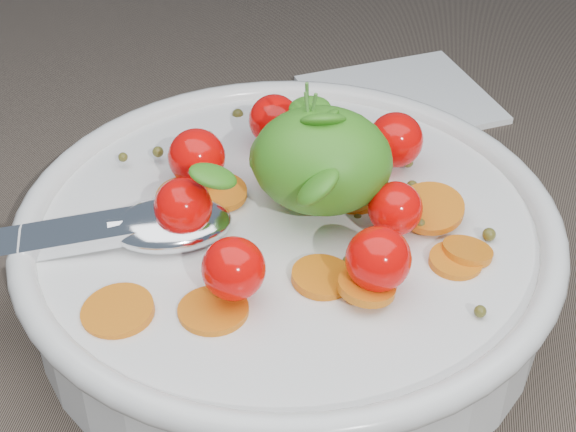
# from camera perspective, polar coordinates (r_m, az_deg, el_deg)

# --- Properties ---
(ground) EXTENTS (6.00, 6.00, 0.00)m
(ground) POSITION_cam_1_polar(r_m,az_deg,el_deg) (0.55, -2.50, -3.46)
(ground) COLOR brown
(ground) RESTS_ON ground
(bowl) EXTENTS (0.33, 0.31, 0.13)m
(bowl) POSITION_cam_1_polar(r_m,az_deg,el_deg) (0.51, 0.01, -2.10)
(bowl) COLOR white
(bowl) RESTS_ON ground
(napkin) EXTENTS (0.18, 0.17, 0.01)m
(napkin) POSITION_cam_1_polar(r_m,az_deg,el_deg) (0.72, 7.22, 7.51)
(napkin) COLOR white
(napkin) RESTS_ON ground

